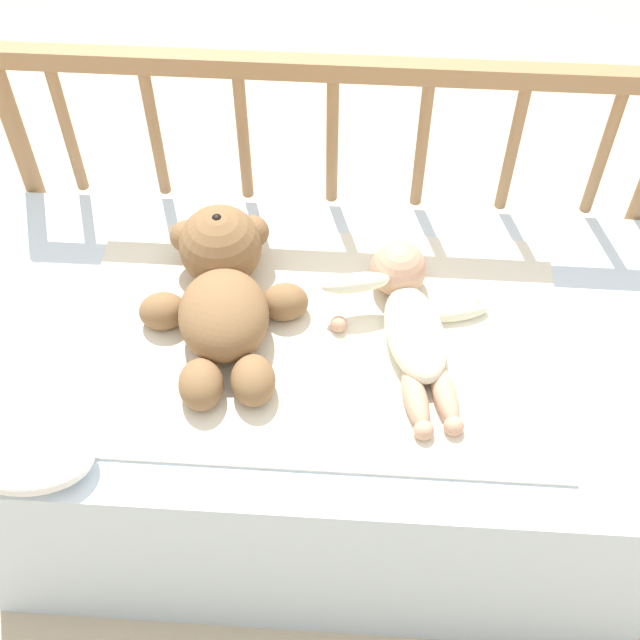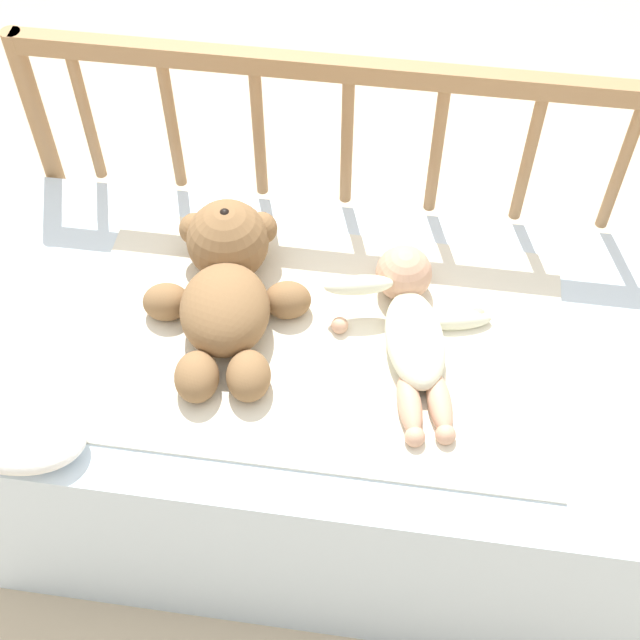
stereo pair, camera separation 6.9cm
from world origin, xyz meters
name	(u,v)px [view 2 (the right image)]	position (x,y,z in m)	size (l,w,h in m)	color
ground_plane	(320,480)	(0.00, 0.00, 0.00)	(12.00, 12.00, 0.00)	#C6B293
crib_mattress	(320,419)	(0.00, 0.00, 0.25)	(1.21, 0.65, 0.50)	silver
crib_rail	(346,169)	(0.00, 0.35, 0.58)	(1.21, 0.04, 0.82)	#997047
blanket	(319,341)	(0.00, 0.00, 0.51)	(0.82, 0.50, 0.01)	silver
teddy_bear	(226,284)	(-0.17, 0.05, 0.57)	(0.30, 0.39, 0.15)	olive
baby	(412,324)	(0.15, 0.03, 0.54)	(0.30, 0.37, 0.10)	#EAEACC
small_pillow	(20,435)	(-0.43, -0.27, 0.53)	(0.21, 0.14, 0.06)	white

